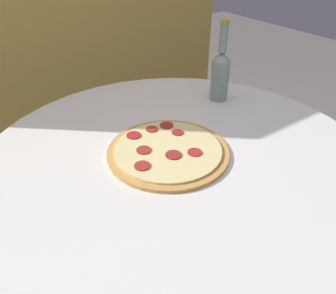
{
  "coord_description": "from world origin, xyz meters",
  "views": [
    {
      "loc": [
        -0.44,
        -0.58,
        1.29
      ],
      "look_at": [
        -0.02,
        0.02,
        0.79
      ],
      "focal_mm": 35.0,
      "sensor_mm": 36.0,
      "label": 1
    }
  ],
  "objects": [
    {
      "name": "beer_bottle",
      "position": [
        0.33,
        0.2,
        0.87
      ],
      "size": [
        0.06,
        0.06,
        0.28
      ],
      "color": "gray",
      "rests_on": "table"
    },
    {
      "name": "pizza",
      "position": [
        -0.02,
        0.02,
        0.78
      ],
      "size": [
        0.33,
        0.33,
        0.02
      ],
      "color": "#C68E47",
      "rests_on": "table"
    },
    {
      "name": "table",
      "position": [
        0.0,
        0.0,
        0.59
      ],
      "size": [
        1.09,
        1.09,
        0.77
      ],
      "color": "silver",
      "rests_on": "ground_plane"
    },
    {
      "name": "fence_panel",
      "position": [
        0.0,
        0.89,
        0.93
      ],
      "size": [
        1.76,
        0.04,
        1.87
      ],
      "color": "gold",
      "rests_on": "ground_plane"
    }
  ]
}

